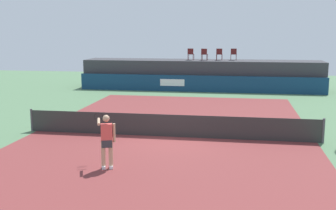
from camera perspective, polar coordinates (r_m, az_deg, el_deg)
The scene contains 13 objects.
ground_plane at distance 20.83m, azimuth 1.52°, elevation -2.27°, with size 48.00×48.00×0.00m, color #4C704C.
court_inner at distance 17.94m, azimuth 0.17°, elevation -4.27°, with size 12.00×22.00×0.00m, color maroon.
sponsor_wall at distance 31.03m, azimuth 4.22°, elevation 2.87°, with size 18.00×0.22×1.20m.
spectator_platform at distance 32.75m, azimuth 4.54°, elevation 4.12°, with size 18.00×2.80×2.20m, color #38383D.
spectator_chair_far_left at distance 32.51m, azimuth 3.07°, elevation 6.91°, with size 0.47×0.47×0.89m.
spectator_chair_left at distance 32.30m, azimuth 4.91°, elevation 6.87°, with size 0.48×0.48×0.89m.
spectator_chair_center at distance 32.54m, azimuth 6.91°, elevation 6.85°, with size 0.44×0.44×0.89m.
spectator_chair_right at distance 32.71m, azimuth 8.81°, elevation 6.83°, with size 0.45×0.45×0.89m.
tennis_net at distance 17.83m, azimuth 0.17°, elevation -2.79°, with size 12.40×0.02×0.95m, color #2D2D2D.
net_post_near at distance 19.78m, azimuth -17.85°, elevation -1.93°, with size 0.10×0.10×1.00m, color #4C4C51.
net_post_far at distance 17.92m, azimuth 20.17°, elevation -3.27°, with size 0.10×0.10×1.00m, color #4C4C51.
tennis_player at distance 13.81m, azimuth -8.27°, elevation -4.61°, with size 0.96×1.09×1.77m.
tennis_ball at distance 18.58m, azimuth 8.16°, elevation -3.76°, with size 0.07×0.07×0.07m, color #D8EA33.
Camera 1 is at (2.83, -17.16, 4.40)m, focal length 45.35 mm.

